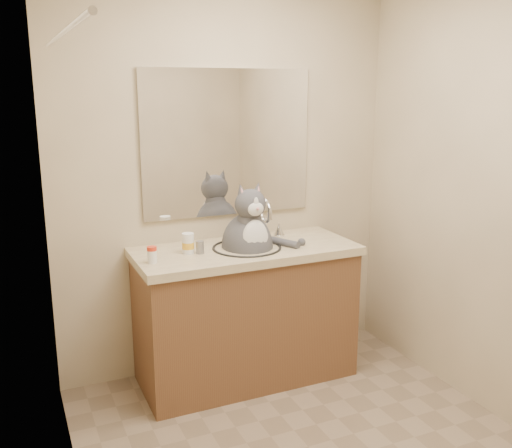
{
  "coord_description": "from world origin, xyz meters",
  "views": [
    {
      "loc": [
        -1.29,
        -2.08,
        1.78
      ],
      "look_at": [
        -0.07,
        0.65,
        1.07
      ],
      "focal_mm": 40.0,
      "sensor_mm": 36.0,
      "label": 1
    }
  ],
  "objects_px": {
    "cat": "(249,242)",
    "grey_canister": "(200,247)",
    "pill_bottle_redcap": "(152,255)",
    "pill_bottle_orange": "(188,244)"
  },
  "relations": [
    {
      "from": "cat",
      "to": "pill_bottle_redcap",
      "type": "height_order",
      "value": "cat"
    },
    {
      "from": "cat",
      "to": "grey_canister",
      "type": "bearing_deg",
      "value": 179.43
    },
    {
      "from": "cat",
      "to": "pill_bottle_orange",
      "type": "relative_size",
      "value": 5.1
    },
    {
      "from": "cat",
      "to": "pill_bottle_orange",
      "type": "xyz_separation_m",
      "value": [
        -0.37,
        0.03,
        0.02
      ]
    },
    {
      "from": "pill_bottle_redcap",
      "to": "pill_bottle_orange",
      "type": "xyz_separation_m",
      "value": [
        0.24,
        0.1,
        0.01
      ]
    },
    {
      "from": "pill_bottle_redcap",
      "to": "pill_bottle_orange",
      "type": "bearing_deg",
      "value": 22.63
    },
    {
      "from": "pill_bottle_redcap",
      "to": "grey_canister",
      "type": "height_order",
      "value": "pill_bottle_redcap"
    },
    {
      "from": "cat",
      "to": "grey_canister",
      "type": "xyz_separation_m",
      "value": [
        -0.31,
        -0.0,
        -0.0
      ]
    },
    {
      "from": "cat",
      "to": "pill_bottle_redcap",
      "type": "xyz_separation_m",
      "value": [
        -0.61,
        -0.07,
        0.01
      ]
    },
    {
      "from": "pill_bottle_orange",
      "to": "cat",
      "type": "bearing_deg",
      "value": -4.0
    }
  ]
}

